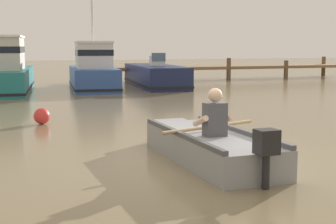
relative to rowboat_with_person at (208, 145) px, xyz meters
The scene contains 7 objects.
ground_plane 0.29m from the rowboat_with_person, 72.17° to the left, with size 120.00×120.00×0.00m, color #7A6B4C.
wooden_dock 20.15m from the rowboat_with_person, 62.75° to the left, with size 15.47×1.64×1.31m.
rowboat_with_person is the anchor object (origin of this frame).
moored_boat_teal 14.22m from the rowboat_with_person, 100.54° to the left, with size 2.99×7.01×2.25m.
moored_boat_blue 13.91m from the rowboat_with_person, 85.67° to the left, with size 2.45×5.38×4.72m.
moored_boat_navy 15.16m from the rowboat_with_person, 74.36° to the left, with size 2.53×6.50×1.54m.
mooring_buoy 5.25m from the rowboat_with_person, 113.47° to the left, with size 0.38×0.38×0.38m, color red.
Camera 1 is at (-3.38, -7.25, 1.82)m, focal length 53.08 mm.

